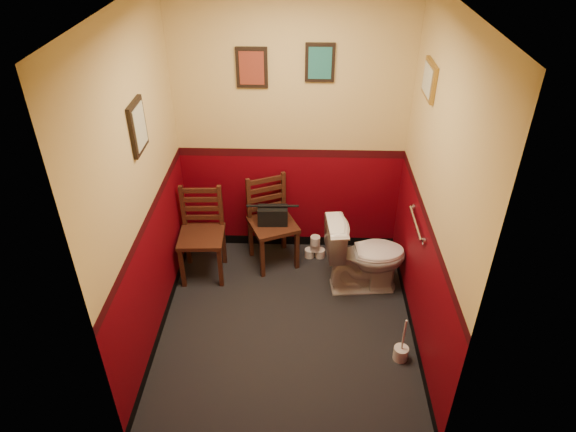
{
  "coord_description": "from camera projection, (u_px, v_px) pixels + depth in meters",
  "views": [
    {
      "loc": [
        0.11,
        -3.3,
        3.35
      ],
      "look_at": [
        0.0,
        0.25,
        1.0
      ],
      "focal_mm": 32.0,
      "sensor_mm": 36.0,
      "label": 1
    }
  ],
  "objects": [
    {
      "name": "framed_print_back_b",
      "position": [
        320.0,
        63.0,
        4.48
      ],
      "size": [
        0.26,
        0.04,
        0.34
      ],
      "color": "black",
      "rests_on": "wall_back"
    },
    {
      "name": "wall_front",
      "position": [
        280.0,
        307.0,
        2.86
      ],
      "size": [
        2.2,
        0.0,
        2.7
      ],
      "primitive_type": "cube",
      "rotation": [
        -1.57,
        0.0,
        0.0
      ],
      "color": "#5A030B",
      "rests_on": "ground"
    },
    {
      "name": "framed_print_right",
      "position": [
        429.0,
        80.0,
        3.95
      ],
      "size": [
        0.04,
        0.34,
        0.28
      ],
      "color": "olive",
      "rests_on": "wall_right"
    },
    {
      "name": "handbag",
      "position": [
        273.0,
        215.0,
        5.05
      ],
      "size": [
        0.3,
        0.15,
        0.21
      ],
      "rotation": [
        0.0,
        0.0,
        0.03
      ],
      "color": "black",
      "rests_on": "chair_right"
    },
    {
      "name": "floor",
      "position": [
        287.0,
        324.0,
        4.61
      ],
      "size": [
        2.2,
        2.4,
        0.0
      ],
      "primitive_type": "cube",
      "color": "black",
      "rests_on": "ground"
    },
    {
      "name": "chair_right",
      "position": [
        272.0,
        222.0,
        5.14
      ],
      "size": [
        0.56,
        0.56,
        0.92
      ],
      "rotation": [
        0.0,
        0.0,
        0.41
      ],
      "color": "#4C2416",
      "rests_on": "floor"
    },
    {
      "name": "ceiling",
      "position": [
        287.0,
        6.0,
        3.12
      ],
      "size": [
        2.2,
        2.4,
        0.0
      ],
      "primitive_type": "cube",
      "rotation": [
        3.14,
        0.0,
        0.0
      ],
      "color": "silver",
      "rests_on": "ground"
    },
    {
      "name": "toilet",
      "position": [
        365.0,
        255.0,
        4.83
      ],
      "size": [
        0.8,
        0.5,
        0.75
      ],
      "primitive_type": "imported",
      "rotation": [
        0.0,
        0.0,
        1.67
      ],
      "color": "white",
      "rests_on": "floor"
    },
    {
      "name": "wall_back",
      "position": [
        291.0,
        130.0,
        4.86
      ],
      "size": [
        2.2,
        0.0,
        2.7
      ],
      "primitive_type": "cube",
      "rotation": [
        1.57,
        0.0,
        0.0
      ],
      "color": "#5A030B",
      "rests_on": "ground"
    },
    {
      "name": "toilet_brush",
      "position": [
        401.0,
        352.0,
        4.24
      ],
      "size": [
        0.12,
        0.12,
        0.44
      ],
      "color": "silver",
      "rests_on": "floor"
    },
    {
      "name": "wall_left",
      "position": [
        142.0,
        193.0,
        3.89
      ],
      "size": [
        0.0,
        2.4,
        2.7
      ],
      "primitive_type": "cube",
      "rotation": [
        1.57,
        0.0,
        1.57
      ],
      "color": "#5A030B",
      "rests_on": "ground"
    },
    {
      "name": "framed_print_back_a",
      "position": [
        252.0,
        68.0,
        4.52
      ],
      "size": [
        0.28,
        0.04,
        0.36
      ],
      "color": "black",
      "rests_on": "wall_back"
    },
    {
      "name": "grab_bar",
      "position": [
        416.0,
        223.0,
        4.26
      ],
      "size": [
        0.05,
        0.56,
        0.06
      ],
      "color": "silver",
      "rests_on": "wall_right"
    },
    {
      "name": "wall_right",
      "position": [
        434.0,
        198.0,
        3.83
      ],
      "size": [
        0.0,
        2.4,
        2.7
      ],
      "primitive_type": "cube",
      "rotation": [
        1.57,
        0.0,
        -1.57
      ],
      "color": "#5A030B",
      "rests_on": "ground"
    },
    {
      "name": "framed_print_left",
      "position": [
        138.0,
        127.0,
        3.7
      ],
      "size": [
        0.04,
        0.3,
        0.38
      ],
      "color": "black",
      "rests_on": "wall_left"
    },
    {
      "name": "chair_left",
      "position": [
        202.0,
        234.0,
        4.98
      ],
      "size": [
        0.45,
        0.45,
        0.91
      ],
      "rotation": [
        0.0,
        0.0,
        0.05
      ],
      "color": "#4C2416",
      "rests_on": "floor"
    },
    {
      "name": "tp_stack",
      "position": [
        315.0,
        248.0,
        5.36
      ],
      "size": [
        0.21,
        0.13,
        0.27
      ],
      "color": "silver",
      "rests_on": "floor"
    }
  ]
}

